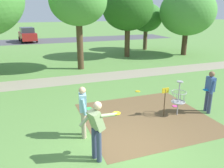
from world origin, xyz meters
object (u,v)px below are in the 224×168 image
Objects in this scene: player_throwing at (83,109)px; frisbee_far_left at (175,106)px; tree_far_left at (78,1)px; frisbee_near_basket at (138,91)px; parked_car_leftmost at (27,35)px; tree_near_right at (187,12)px; disc_golf_basket at (177,97)px; player_foreground_watching at (210,90)px; tree_far_center at (128,9)px; player_waiting_left at (97,127)px; tree_mid_left at (146,18)px.

player_throwing reaches higher than frisbee_far_left.
tree_far_left is (1.91, 9.02, 3.53)m from player_throwing.
parked_car_leftmost is at bearing 102.60° from frisbee_near_basket.
parked_car_leftmost is (-13.42, 14.63, -2.89)m from tree_near_right.
disc_golf_basket is at bearing 5.42° from player_throwing.
frisbee_far_left is at bearing 133.47° from player_foreground_watching.
disc_golf_basket is at bearing -77.76° from tree_far_left.
parked_car_leftmost is (-4.99, 22.31, 0.91)m from frisbee_near_basket.
tree_far_center is (4.86, 3.04, -0.44)m from tree_far_left.
player_waiting_left is (-5.07, -1.47, 0.02)m from player_foreground_watching.
player_foreground_watching is at bearing 16.17° from player_waiting_left.
disc_golf_basket is 0.24× the size of tree_far_center.
tree_far_center is at bearing 69.95° from frisbee_near_basket.
disc_golf_basket is at bearing -113.30° from tree_mid_left.
player_throwing is at bearing -101.95° from tree_far_left.
frisbee_near_basket is at bearing 52.95° from player_waiting_left.
player_foreground_watching is 1.00× the size of player_waiting_left.
frisbee_near_basket is 1.16× the size of frisbee_far_left.
disc_golf_basket reaches higher than frisbee_near_basket.
player_foreground_watching is 1.60m from frisbee_far_left.
tree_far_center is at bearing 82.17° from player_foreground_watching.
player_throwing is 5.00m from frisbee_near_basket.
parked_car_leftmost is at bearing 136.82° from tree_mid_left.
player_throwing is 1.33m from player_waiting_left.
player_throwing reaches higher than disc_golf_basket.
tree_far_left is (-2.34, 7.94, 4.49)m from frisbee_far_left.
tree_near_right is (12.02, 11.02, 2.84)m from player_throwing.
player_throwing is 18.12m from tree_mid_left.
frisbee_near_basket is 0.05× the size of tree_mid_left.
disc_golf_basket is 4.10m from player_waiting_left.
player_waiting_left is 15.28m from tree_far_center.
player_waiting_left is at bearing -127.05° from frisbee_near_basket.
frisbee_far_left is at bearing 57.31° from disc_golf_basket.
frisbee_far_left is (0.46, 0.72, -0.74)m from disc_golf_basket.
disc_golf_basket reaches higher than frisbee_far_left.
player_throwing reaches higher than frisbee_near_basket.
player_throwing and player_waiting_left have the same top height.
player_waiting_left is 4.92m from frisbee_far_left.
tree_far_left reaches higher than player_waiting_left.
player_waiting_left is at bearing -121.61° from tree_mid_left.
tree_far_left is at bearing 79.88° from player_waiting_left.
tree_far_center is (6.77, 12.06, 3.09)m from player_throwing.
tree_mid_left reaches higher than player_throwing.
tree_mid_left is (9.99, 16.23, 2.24)m from player_waiting_left.
disc_golf_basket is 0.81× the size of player_throwing.
disc_golf_basket is 12.52m from tree_far_center.
player_foreground_watching is 0.29× the size of tree_far_center.
parked_car_leftmost is at bearing 93.13° from player_throwing.
parked_car_leftmost is (-3.31, 16.64, -3.58)m from tree_far_left.
tree_mid_left is at bearing 58.39° from player_waiting_left.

